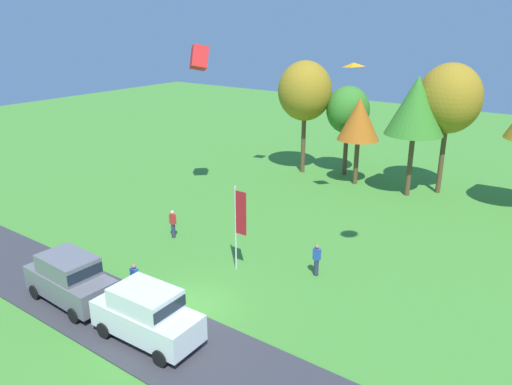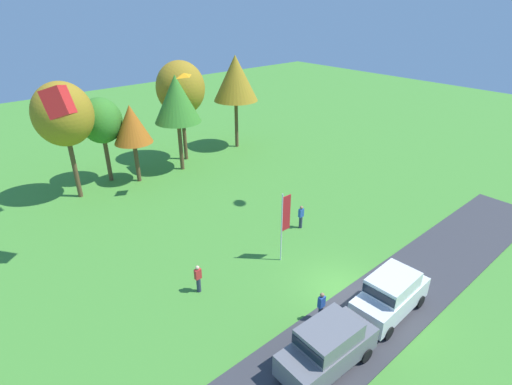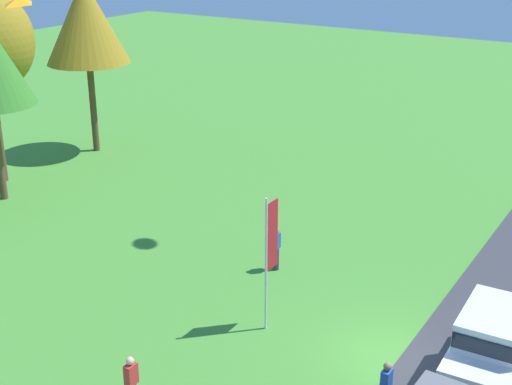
# 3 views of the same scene
# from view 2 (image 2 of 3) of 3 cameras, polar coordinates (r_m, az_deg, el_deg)

# --- Properties ---
(ground_plane) EXTENTS (120.00, 120.00, 0.00)m
(ground_plane) POSITION_cam_2_polar(r_m,az_deg,el_deg) (23.31, 11.70, -13.24)
(ground_plane) COLOR #478E33
(pavement_strip) EXTENTS (36.00, 4.40, 0.06)m
(pavement_strip) POSITION_cam_2_polar(r_m,az_deg,el_deg) (22.32, 16.89, -15.97)
(pavement_strip) COLOR #38383D
(pavement_strip) RESTS_ON ground
(car_suv_by_flagpole) EXTENTS (4.66, 2.18, 2.28)m
(car_suv_by_flagpole) POSITION_cam_2_polar(r_m,az_deg,el_deg) (18.41, 10.22, -20.71)
(car_suv_by_flagpole) COLOR slate
(car_suv_by_flagpole) RESTS_ON ground
(car_suv_far_end) EXTENTS (4.67, 2.18, 2.28)m
(car_suv_far_end) POSITION_cam_2_polar(r_m,az_deg,el_deg) (21.62, 18.69, -13.46)
(car_suv_far_end) COLOR white
(car_suv_far_end) RESTS_ON ground
(person_watching_sky) EXTENTS (0.36, 0.24, 1.71)m
(person_watching_sky) POSITION_cam_2_polar(r_m,az_deg,el_deg) (22.33, -8.26, -12.05)
(person_watching_sky) COLOR #2D334C
(person_watching_sky) RESTS_ON ground
(person_on_lawn) EXTENTS (0.36, 0.24, 1.71)m
(person_on_lawn) POSITION_cam_2_polar(r_m,az_deg,el_deg) (27.85, 6.43, -3.45)
(person_on_lawn) COLOR #2D334C
(person_on_lawn) RESTS_ON ground
(person_beside_suv) EXTENTS (0.36, 0.24, 1.71)m
(person_beside_suv) POSITION_cam_2_polar(r_m,az_deg,el_deg) (20.70, 9.28, -15.77)
(person_beside_suv) COLOR #2D334C
(person_beside_suv) RESTS_ON ground
(tree_center_back) EXTENTS (4.34, 4.34, 9.16)m
(tree_center_back) POSITION_cam_2_polar(r_m,az_deg,el_deg) (33.13, -25.85, 9.98)
(tree_center_back) COLOR brown
(tree_center_back) RESTS_ON ground
(tree_far_right) EXTENTS (3.44, 3.44, 7.27)m
(tree_far_right) POSITION_cam_2_polar(r_m,az_deg,el_deg) (35.72, -21.26, 9.50)
(tree_far_right) COLOR brown
(tree_far_right) RESTS_ON ground
(tree_left_of_center) EXTENTS (3.18, 3.18, 6.72)m
(tree_left_of_center) POSITION_cam_2_polar(r_m,az_deg,el_deg) (34.84, -17.35, 9.25)
(tree_left_of_center) COLOR brown
(tree_left_of_center) RESTS_ON ground
(tree_lone_near) EXTENTS (4.09, 4.09, 8.63)m
(tree_lone_near) POSITION_cam_2_polar(r_m,az_deg,el_deg) (36.13, -11.29, 12.94)
(tree_lone_near) COLOR brown
(tree_lone_near) RESTS_ON ground
(tree_right_of_center) EXTENTS (4.47, 4.47, 9.44)m
(tree_right_of_center) POSITION_cam_2_polar(r_m,az_deg,el_deg) (38.50, -10.73, 14.41)
(tree_right_of_center) COLOR brown
(tree_right_of_center) RESTS_ON ground
(tree_far_left) EXTENTS (4.47, 4.47, 9.45)m
(tree_far_left) POSITION_cam_2_polar(r_m,az_deg,el_deg) (41.50, -2.96, 15.98)
(tree_far_left) COLOR brown
(tree_far_left) RESTS_ON ground
(flag_banner) EXTENTS (0.71, 0.08, 4.54)m
(flag_banner) POSITION_cam_2_polar(r_m,az_deg,el_deg) (23.56, 4.12, -3.68)
(flag_banner) COLOR silver
(flag_banner) RESTS_ON ground
(kite_diamond_high_left) EXTENTS (1.21, 1.01, 0.34)m
(kite_diamond_high_left) POSITION_cam_2_polar(r_m,az_deg,el_deg) (29.79, -10.32, 16.21)
(kite_diamond_high_left) COLOR orange
(kite_box_over_trees) EXTENTS (1.61, 1.85, 1.86)m
(kite_box_over_trees) POSITION_cam_2_polar(r_m,az_deg,el_deg) (22.83, -26.41, 11.47)
(kite_box_over_trees) COLOR red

